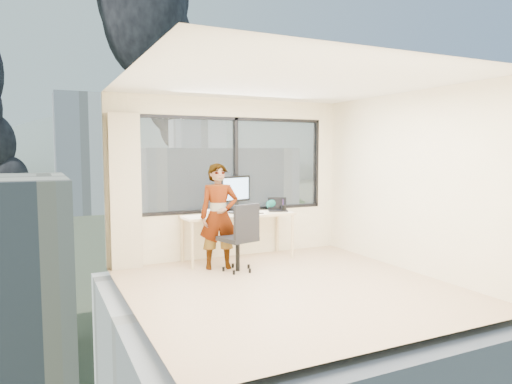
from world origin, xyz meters
TOP-DOWN VIEW (x-y plane):
  - floor at (0.00, 0.00)m, footprint 4.00×4.00m
  - ceiling at (0.00, 0.00)m, footprint 4.00×4.00m
  - wall_front at (0.00, -2.00)m, footprint 4.00×0.01m
  - wall_left at (-2.00, 0.00)m, footprint 0.01×4.00m
  - wall_right at (2.00, 0.00)m, footprint 0.01×4.00m
  - window_wall at (0.05, 2.00)m, footprint 3.30×0.16m
  - curtain at (-1.72, 1.88)m, footprint 0.45×0.14m
  - desk at (0.00, 1.66)m, footprint 1.80×0.60m
  - chair at (-0.29, 1.02)m, footprint 0.64×0.64m
  - person at (-0.47, 1.30)m, footprint 0.64×0.50m
  - monitor at (-0.00, 1.77)m, footprint 0.62×0.32m
  - game_console at (-0.37, 1.83)m, footprint 0.31×0.27m
  - laptop at (0.72, 1.66)m, footprint 0.41×0.42m
  - cellphone at (0.32, 1.51)m, footprint 0.12×0.07m
  - pen_cup at (0.80, 1.61)m, footprint 0.10×0.10m
  - handbag at (0.72, 1.83)m, footprint 0.28×0.18m
  - exterior_ground at (0.00, 120.00)m, footprint 400.00×400.00m
  - near_bldg_b at (12.00, 38.00)m, footprint 14.00×13.00m
  - near_bldg_c at (30.00, 28.00)m, footprint 12.00×10.00m
  - far_tower_b at (8.00, 120.00)m, footprint 13.00×13.00m
  - far_tower_c at (45.00, 140.00)m, footprint 15.00×15.00m
  - hill_b at (100.00, 320.00)m, footprint 300.00×220.00m
  - tree_b at (4.00, 18.00)m, footprint 7.60×7.60m
  - tree_c at (22.00, 40.00)m, footprint 8.40×8.40m
  - smoke_plume_a at (-10.00, 150.00)m, footprint 40.00×24.00m
  - smoke_plume_b at (55.00, 170.00)m, footprint 30.00×18.00m

SIDE VIEW (x-z plane):
  - exterior_ground at x=0.00m, z-range -14.02..-13.98m
  - hill_b at x=100.00m, z-range -62.00..34.00m
  - tree_b at x=4.00m, z-range -14.00..-5.00m
  - near_bldg_c at x=30.00m, z-range -14.00..-4.00m
  - tree_c at x=22.00m, z-range -14.00..-4.00m
  - near_bldg_b at x=12.00m, z-range -14.00..2.00m
  - far_tower_c at x=45.00m, z-range -14.00..12.00m
  - floor at x=0.00m, z-range -0.01..0.01m
  - desk at x=0.00m, z-range 0.00..0.75m
  - chair at x=-0.29m, z-range 0.00..1.02m
  - cellphone at x=0.32m, z-range 0.75..0.76m
  - person at x=-0.47m, z-range 0.00..1.57m
  - game_console at x=-0.37m, z-range 0.75..0.82m
  - pen_cup at x=0.80m, z-range 0.75..0.85m
  - handbag at x=0.72m, z-range 0.75..0.95m
  - laptop at x=0.72m, z-range 0.75..0.95m
  - far_tower_b at x=8.00m, z-range -14.00..16.00m
  - monitor at x=0.00m, z-range 0.75..1.36m
  - curtain at x=-1.72m, z-range 0.00..2.30m
  - wall_front at x=0.00m, z-range 0.00..2.60m
  - wall_left at x=-2.00m, z-range 0.00..2.60m
  - wall_right at x=2.00m, z-range 0.00..2.60m
  - window_wall at x=0.05m, z-range 0.75..2.30m
  - ceiling at x=0.00m, z-range 2.60..2.60m
  - smoke_plume_b at x=55.00m, z-range -8.00..62.00m
  - smoke_plume_a at x=-10.00m, z-range -6.00..84.00m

